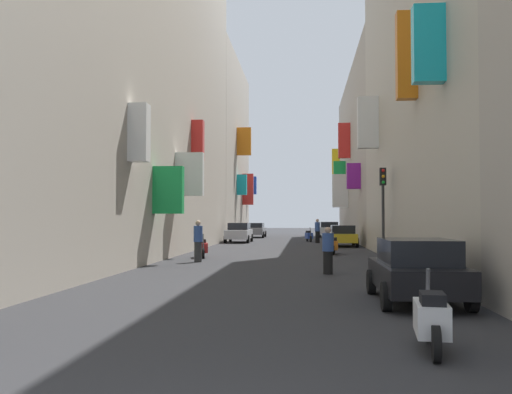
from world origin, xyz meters
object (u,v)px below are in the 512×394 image
Objects in this scene: pedestrian_near_right at (317,231)px; scooter_orange at (334,245)px; parked_car_black at (416,269)px; traffic_light_near_corner at (383,197)px; parked_car_white at (329,229)px; scooter_white at (431,319)px; pedestrian_crossing at (198,241)px; scooter_red at (203,248)px; scooter_blue at (309,236)px; parked_car_silver at (239,232)px; pedestrian_near_left at (328,251)px; parked_car_grey at (255,230)px; parked_car_yellow at (342,235)px.

scooter_orange is at bearing -87.59° from pedestrian_near_right.
scooter_orange is at bearing 93.41° from parked_car_black.
parked_car_black is 0.99× the size of traffic_light_near_corner.
parked_car_black is 42.21m from parked_car_white.
scooter_orange is at bearing 90.84° from scooter_white.
traffic_light_near_corner is (1.87, -4.87, 2.29)m from scooter_orange.
pedestrian_crossing is at bearing -173.76° from traffic_light_near_corner.
scooter_red and scooter_blue have the same top height.
parked_car_white is 1.09× the size of traffic_light_near_corner.
pedestrian_near_right is (0.62, -2.18, 0.43)m from scooter_blue.
scooter_orange is (6.47, -13.58, -0.31)m from parked_car_silver.
pedestrian_near_left is at bearing -92.42° from parked_car_white.
parked_car_white is at bearing 89.38° from scooter_white.
pedestrian_near_left reaches higher than scooter_white.
scooter_red is 9.28m from pedestrian_near_left.
parked_car_grey is at bearing 116.40° from pedestrian_near_right.
parked_car_black reaches higher than parked_car_yellow.
traffic_light_near_corner reaches higher than pedestrian_near_left.
pedestrian_near_left is (-1.52, -35.93, 0.00)m from parked_car_white.
scooter_blue is 2.31m from pedestrian_near_right.
parked_car_black is 2.53× the size of pedestrian_near_left.
parked_car_yellow reaches higher than parked_car_grey.
parked_car_black is at bearing -86.59° from scooter_orange.
parked_car_black is at bearing -62.03° from scooter_red.
parked_car_silver is 1.03× the size of parked_car_yellow.
parked_car_silver is 1.00× the size of parked_car_white.
pedestrian_crossing reaches higher than scooter_orange.
parked_car_white is 17.40m from parked_car_yellow.
pedestrian_near_left reaches higher than parked_car_black.
pedestrian_crossing is (0.25, -30.24, 0.15)m from parked_car_grey.
parked_car_grey is 12.78m from pedestrian_near_right.
traffic_light_near_corner is at bearing -86.04° from parked_car_yellow.
parked_car_yellow is at bearing 83.16° from scooter_orange.
parked_car_grey is 10.56m from scooter_blue.
parked_car_yellow reaches higher than scooter_blue.
scooter_blue is 1.03× the size of pedestrian_near_right.
pedestrian_crossing is 7.07m from pedestrian_near_left.
pedestrian_near_right is at bearing -4.96° from parked_car_silver.
pedestrian_near_right reaches higher than scooter_orange.
pedestrian_near_right is at bearing -96.28° from parked_car_white.
scooter_blue and scooter_white have the same top height.
parked_car_black is at bearing -57.57° from pedestrian_crossing.
scooter_red and scooter_orange have the same top height.
scooter_red is 19.53m from scooter_white.
parked_car_white is at bearing 58.56° from parked_car_silver.
scooter_white is at bearing -81.89° from parked_car_grey.
pedestrian_near_right is at bearing 70.40° from scooter_red.
parked_car_white reaches higher than parked_car_grey.
parked_car_black is 2.25× the size of pedestrian_crossing.
traffic_light_near_corner reaches higher than scooter_orange.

